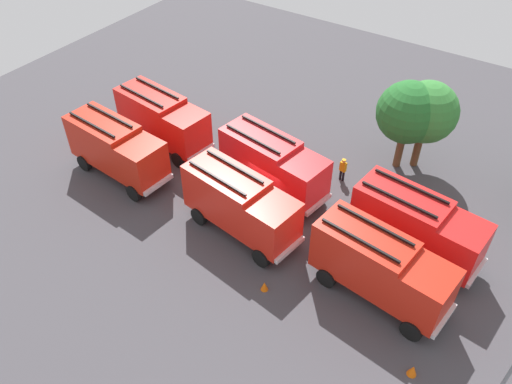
{
  "coord_description": "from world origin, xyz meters",
  "views": [
    {
      "loc": [
        12.79,
        -19.1,
        21.6
      ],
      "look_at": [
        0.0,
        0.0,
        1.4
      ],
      "focal_mm": 36.0,
      "sensor_mm": 36.0,
      "label": 1
    }
  ],
  "objects": [
    {
      "name": "fire_truck_5",
      "position": [
        9.11,
        1.91,
        2.15
      ],
      "size": [
        7.42,
        3.39,
        3.88
      ],
      "rotation": [
        0.0,
        0.0,
        -0.11
      ],
      "color": "red",
      "rests_on": "ground"
    },
    {
      "name": "firefighter_0",
      "position": [
        3.09,
        5.45,
        0.93
      ],
      "size": [
        0.45,
        0.3,
        1.67
      ],
      "rotation": [
        0.0,
        0.0,
        4.57
      ],
      "color": "black",
      "rests_on": "ground"
    },
    {
      "name": "ground_plane",
      "position": [
        0.0,
        0.0,
        0.0
      ],
      "size": [
        55.04,
        55.04,
        0.0
      ],
      "primitive_type": "plane",
      "color": "#423F44"
    },
    {
      "name": "tree_0",
      "position": [
        5.47,
        8.93,
        4.17
      ],
      "size": [
        4.0,
        4.0,
        6.2
      ],
      "color": "brown",
      "rests_on": "ground"
    },
    {
      "name": "traffic_cone_1",
      "position": [
        3.79,
        -4.87,
        0.28
      ],
      "size": [
        0.4,
        0.4,
        0.57
      ],
      "primitive_type": "cone",
      "color": "#F2600C",
      "rests_on": "ground"
    },
    {
      "name": "fire_truck_1",
      "position": [
        0.26,
        -1.98,
        2.15
      ],
      "size": [
        7.47,
        3.56,
        3.88
      ],
      "rotation": [
        0.0,
        0.0,
        -0.14
      ],
      "color": "red",
      "rests_on": "ground"
    },
    {
      "name": "firefighter_2",
      "position": [
        -8.26,
        4.02,
        0.94
      ],
      "size": [
        0.48,
        0.38,
        1.68
      ],
      "rotation": [
        0.0,
        0.0,
        1.94
      ],
      "color": "black",
      "rests_on": "ground"
    },
    {
      "name": "fire_truck_4",
      "position": [
        -0.17,
        2.11,
        2.15
      ],
      "size": [
        7.49,
        3.64,
        3.88
      ],
      "rotation": [
        0.0,
        0.0,
        -0.15
      ],
      "color": "red",
      "rests_on": "ground"
    },
    {
      "name": "tree_1",
      "position": [
        6.42,
        9.67,
        4.13
      ],
      "size": [
        3.96,
        3.96,
        6.14
      ],
      "color": "brown",
      "rests_on": "ground"
    },
    {
      "name": "traffic_cone_0",
      "position": [
        11.96,
        -5.17,
        0.32
      ],
      "size": [
        0.45,
        0.45,
        0.64
      ],
      "primitive_type": "cone",
      "color": "#F2600C",
      "rests_on": "ground"
    },
    {
      "name": "firefighter_1",
      "position": [
        -10.85,
        5.33,
        1.0
      ],
      "size": [
        0.36,
        0.47,
        1.78
      ],
      "rotation": [
        0.0,
        0.0,
        2.84
      ],
      "color": "black",
      "rests_on": "ground"
    },
    {
      "name": "fire_truck_3",
      "position": [
        -9.17,
        2.11,
        2.15
      ],
      "size": [
        7.43,
        3.42,
        3.88
      ],
      "rotation": [
        0.0,
        0.0,
        -0.12
      ],
      "color": "red",
      "rests_on": "ground"
    },
    {
      "name": "traffic_cone_2",
      "position": [
        -2.92,
        4.93,
        0.31
      ],
      "size": [
        0.44,
        0.44,
        0.63
      ],
      "primitive_type": "cone",
      "color": "#F2600C",
      "rests_on": "ground"
    },
    {
      "name": "fire_truck_0",
      "position": [
        -9.33,
        -2.09,
        2.15
      ],
      "size": [
        7.37,
        3.21,
        3.88
      ],
      "rotation": [
        0.0,
        0.0,
        -0.08
      ],
      "color": "red",
      "rests_on": "ground"
    },
    {
      "name": "fire_truck_2",
      "position": [
        8.68,
        -1.86,
        2.15
      ],
      "size": [
        7.44,
        3.46,
        3.88
      ],
      "rotation": [
        0.0,
        0.0,
        -0.12
      ],
      "color": "red",
      "rests_on": "ground"
    }
  ]
}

